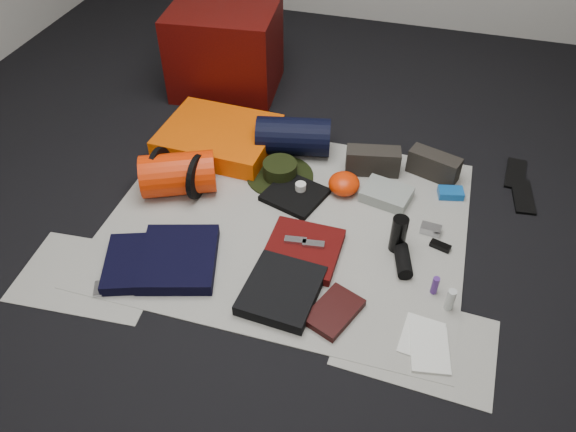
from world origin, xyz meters
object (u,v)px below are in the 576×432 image
(paperback_book, at_px, (334,312))
(water_bottle, at_px, (399,234))
(stuff_sack, at_px, (178,174))
(navy_duffel, at_px, (293,136))
(red_cabinet, at_px, (225,50))
(compact_camera, at_px, (431,229))
(sleeping_pad, at_px, (219,137))

(paperback_book, bearing_deg, water_bottle, 89.08)
(stuff_sack, relative_size, water_bottle, 1.99)
(navy_duffel, bearing_deg, stuff_sack, -146.31)
(red_cabinet, relative_size, water_bottle, 3.43)
(red_cabinet, height_order, compact_camera, red_cabinet)
(stuff_sack, xyz_separation_m, navy_duffel, (0.44, 0.45, -0.00))
(paperback_book, bearing_deg, compact_camera, 83.16)
(navy_duffel, distance_m, compact_camera, 0.86)
(sleeping_pad, bearing_deg, navy_duffel, 7.09)
(navy_duffel, bearing_deg, sleeping_pad, 175.02)
(sleeping_pad, height_order, stuff_sack, stuff_sack)
(compact_camera, height_order, paperback_book, compact_camera)
(navy_duffel, bearing_deg, water_bottle, -53.47)
(stuff_sack, bearing_deg, sleeping_pad, 83.66)
(red_cabinet, xyz_separation_m, compact_camera, (1.32, -0.94, -0.23))
(sleeping_pad, bearing_deg, red_cabinet, 106.23)
(sleeping_pad, height_order, navy_duffel, navy_duffel)
(water_bottle, xyz_separation_m, compact_camera, (0.13, 0.14, -0.07))
(red_cabinet, bearing_deg, water_bottle, -48.31)
(sleeping_pad, relative_size, paperback_book, 2.52)
(navy_duffel, height_order, paperback_book, navy_duffel)
(sleeping_pad, xyz_separation_m, paperback_book, (0.84, -0.92, -0.04))
(stuff_sack, bearing_deg, red_cabinet, 97.20)
(water_bottle, height_order, paperback_book, water_bottle)
(sleeping_pad, xyz_separation_m, water_bottle, (1.02, -0.50, 0.03))
(paperback_book, bearing_deg, stuff_sack, 171.84)
(water_bottle, bearing_deg, red_cabinet, 137.69)
(sleeping_pad, distance_m, paperback_book, 1.25)
(red_cabinet, relative_size, navy_duffel, 1.59)
(compact_camera, distance_m, paperback_book, 0.65)
(water_bottle, bearing_deg, stuff_sack, 174.82)
(red_cabinet, height_order, sleeping_pad, red_cabinet)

